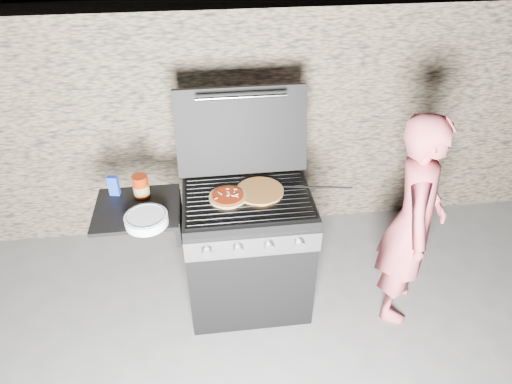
{
  "coord_description": "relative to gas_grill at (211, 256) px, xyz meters",
  "views": [
    {
      "loc": [
        -0.23,
        -2.23,
        2.56
      ],
      "look_at": [
        0.05,
        0.0,
        0.95
      ],
      "focal_mm": 32.0,
      "sensor_mm": 36.0,
      "label": 1
    }
  ],
  "objects": [
    {
      "name": "ground",
      "position": [
        0.25,
        0.0,
        -0.46
      ],
      "size": [
        50.0,
        50.0,
        0.0
      ],
      "primitive_type": "plane",
      "color": "#5E5E5E"
    },
    {
      "name": "stone_wall",
      "position": [
        0.25,
        1.05,
        0.44
      ],
      "size": [
        8.0,
        0.35,
        1.8
      ],
      "primitive_type": "cube",
      "color": "#96815F",
      "rests_on": "ground"
    },
    {
      "name": "gas_grill",
      "position": [
        0.0,
        0.0,
        0.0
      ],
      "size": [
        1.34,
        0.79,
        0.91
      ],
      "primitive_type": null,
      "color": "black",
      "rests_on": "ground"
    },
    {
      "name": "pizza_topped",
      "position": [
        0.13,
        0.01,
        0.47
      ],
      "size": [
        0.24,
        0.24,
        0.03
      ],
      "primitive_type": null,
      "rotation": [
        0.0,
        0.0,
        -0.04
      ],
      "color": "tan",
      "rests_on": "gas_grill"
    },
    {
      "name": "pizza_plain",
      "position": [
        0.33,
        0.05,
        0.46
      ],
      "size": [
        0.36,
        0.36,
        0.02
      ],
      "primitive_type": "cylinder",
      "rotation": [
        0.0,
        0.0,
        0.24
      ],
      "color": "#E8953C",
      "rests_on": "gas_grill"
    },
    {
      "name": "sauce_jar",
      "position": [
        -0.39,
        0.11,
        0.52
      ],
      "size": [
        0.11,
        0.11,
        0.15
      ],
      "primitive_type": "cylinder",
      "rotation": [
        0.0,
        0.0,
        -0.2
      ],
      "color": "#922105",
      "rests_on": "gas_grill"
    },
    {
      "name": "blue_carton",
      "position": [
        -0.56,
        0.15,
        0.51
      ],
      "size": [
        0.07,
        0.04,
        0.13
      ],
      "primitive_type": "cube",
      "rotation": [
        0.0,
        0.0,
        -0.17
      ],
      "color": "#17349F",
      "rests_on": "gas_grill"
    },
    {
      "name": "plate_stack",
      "position": [
        -0.35,
        -0.16,
        0.48
      ],
      "size": [
        0.29,
        0.29,
        0.06
      ],
      "primitive_type": "cylinder",
      "rotation": [
        0.0,
        0.0,
        0.23
      ],
      "color": "white",
      "rests_on": "gas_grill"
    },
    {
      "name": "person",
      "position": [
        1.27,
        -0.16,
        0.29
      ],
      "size": [
        0.54,
        0.64,
        1.49
      ],
      "primitive_type": "imported",
      "rotation": [
        0.0,
        0.0,
        1.17
      ],
      "color": "#E05C66",
      "rests_on": "ground"
    },
    {
      "name": "tongs",
      "position": [
        0.66,
        0.0,
        0.5
      ],
      "size": [
        0.43,
        0.2,
        0.09
      ],
      "primitive_type": "cylinder",
      "rotation": [
        0.0,
        1.4,
        -0.41
      ],
      "color": "black",
      "rests_on": "gas_grill"
    }
  ]
}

